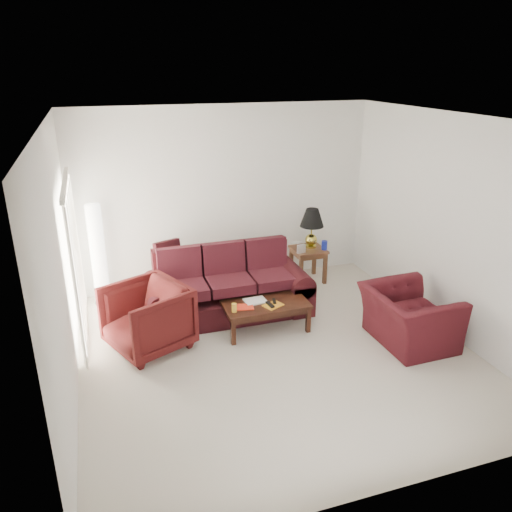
{
  "coord_description": "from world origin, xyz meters",
  "views": [
    {
      "loc": [
        -2.03,
        -5.37,
        3.58
      ],
      "look_at": [
        0.0,
        0.85,
        1.05
      ],
      "focal_mm": 35.0,
      "sensor_mm": 36.0,
      "label": 1
    }
  ],
  "objects_px": {
    "coffee_table": "(266,316)",
    "end_table": "(308,264)",
    "sofa": "(228,284)",
    "floor_lamp": "(98,255)",
    "armchair_right": "(409,317)",
    "armchair_left": "(147,318)"
  },
  "relations": [
    {
      "from": "sofa",
      "to": "armchair_right",
      "type": "relative_size",
      "value": 2.12
    },
    {
      "from": "sofa",
      "to": "coffee_table",
      "type": "height_order",
      "value": "sofa"
    },
    {
      "from": "armchair_right",
      "to": "coffee_table",
      "type": "relative_size",
      "value": 0.96
    },
    {
      "from": "sofa",
      "to": "floor_lamp",
      "type": "height_order",
      "value": "floor_lamp"
    },
    {
      "from": "armchair_right",
      "to": "coffee_table",
      "type": "bearing_deg",
      "value": 61.03
    },
    {
      "from": "floor_lamp",
      "to": "coffee_table",
      "type": "bearing_deg",
      "value": -36.3
    },
    {
      "from": "armchair_left",
      "to": "coffee_table",
      "type": "distance_m",
      "value": 1.66
    },
    {
      "from": "sofa",
      "to": "floor_lamp",
      "type": "distance_m",
      "value": 2.07
    },
    {
      "from": "sofa",
      "to": "armchair_left",
      "type": "height_order",
      "value": "sofa"
    },
    {
      "from": "armchair_right",
      "to": "coffee_table",
      "type": "height_order",
      "value": "armchair_right"
    },
    {
      "from": "floor_lamp",
      "to": "armchair_left",
      "type": "bearing_deg",
      "value": -71.23
    },
    {
      "from": "end_table",
      "to": "floor_lamp",
      "type": "xyz_separation_m",
      "value": [
        -3.46,
        0.17,
        0.53
      ]
    },
    {
      "from": "armchair_left",
      "to": "armchair_right",
      "type": "height_order",
      "value": "armchair_left"
    },
    {
      "from": "end_table",
      "to": "floor_lamp",
      "type": "height_order",
      "value": "floor_lamp"
    },
    {
      "from": "end_table",
      "to": "coffee_table",
      "type": "relative_size",
      "value": 0.5
    },
    {
      "from": "armchair_left",
      "to": "end_table",
      "type": "bearing_deg",
      "value": 91.46
    },
    {
      "from": "armchair_left",
      "to": "coffee_table",
      "type": "xyz_separation_m",
      "value": [
        1.65,
        -0.03,
        -0.24
      ]
    },
    {
      "from": "end_table",
      "to": "sofa",
      "type": "bearing_deg",
      "value": -154.18
    },
    {
      "from": "end_table",
      "to": "armchair_right",
      "type": "bearing_deg",
      "value": -79.11
    },
    {
      "from": "coffee_table",
      "to": "floor_lamp",
      "type": "bearing_deg",
      "value": 150.26
    },
    {
      "from": "coffee_table",
      "to": "sofa",
      "type": "bearing_deg",
      "value": 128.04
    },
    {
      "from": "coffee_table",
      "to": "end_table",
      "type": "bearing_deg",
      "value": 54.81
    }
  ]
}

